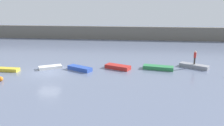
{
  "coord_description": "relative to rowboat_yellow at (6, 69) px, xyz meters",
  "views": [
    {
      "loc": [
        10.51,
        -25.06,
        8.16
      ],
      "look_at": [
        7.57,
        1.95,
        0.9
      ],
      "focal_mm": 36.33,
      "sensor_mm": 36.0,
      "label": 1
    }
  ],
  "objects": [
    {
      "name": "ground_plane",
      "position": [
        5.33,
        -0.1,
        -0.19
      ],
      "size": [
        120.0,
        120.0,
        0.0
      ],
      "primitive_type": "plane",
      "color": "slate"
    },
    {
      "name": "embankment_wall",
      "position": [
        5.33,
        26.3,
        1.28
      ],
      "size": [
        80.0,
        1.2,
        2.95
      ],
      "primitive_type": "cube",
      "color": "#666056",
      "rests_on": "ground_plane"
    },
    {
      "name": "rowboat_yellow",
      "position": [
        0.0,
        0.0,
        0.0
      ],
      "size": [
        3.17,
        1.04,
        0.39
      ],
      "primitive_type": "cube",
      "rotation": [
        0.0,
        0.0,
        -0.04
      ],
      "color": "gold",
      "rests_on": "ground_plane"
    },
    {
      "name": "rowboat_white",
      "position": [
        5.0,
        1.6,
        -0.01
      ],
      "size": [
        3.0,
        2.34,
        0.37
      ],
      "primitive_type": "cube",
      "rotation": [
        0.0,
        0.0,
        0.52
      ],
      "color": "white",
      "rests_on": "ground_plane"
    },
    {
      "name": "rowboat_blue",
      "position": [
        8.92,
        1.3,
        0.05
      ],
      "size": [
        3.36,
        2.43,
        0.48
      ],
      "primitive_type": "cube",
      "rotation": [
        0.0,
        0.0,
        -0.48
      ],
      "color": "#2B4CAD",
      "rests_on": "ground_plane"
    },
    {
      "name": "rowboat_red",
      "position": [
        13.57,
        2.47,
        0.05
      ],
      "size": [
        3.44,
        2.39,
        0.48
      ],
      "primitive_type": "cube",
      "rotation": [
        0.0,
        0.0,
        -0.4
      ],
      "color": "red",
      "rests_on": "ground_plane"
    },
    {
      "name": "rowboat_green",
      "position": [
        18.67,
        2.77,
        0.03
      ],
      "size": [
        3.88,
        1.84,
        0.46
      ],
      "primitive_type": "cube",
      "rotation": [
        0.0,
        0.0,
        -0.19
      ],
      "color": "#2D7F47",
      "rests_on": "ground_plane"
    },
    {
      "name": "rowboat_grey",
      "position": [
        23.34,
        3.99,
        0.04
      ],
      "size": [
        3.63,
        2.77,
        0.48
      ],
      "primitive_type": "cube",
      "rotation": [
        0.0,
        0.0,
        -0.54
      ],
      "color": "gray",
      "rests_on": "ground_plane"
    },
    {
      "name": "person_red_shirt",
      "position": [
        23.34,
        3.99,
        1.28
      ],
      "size": [
        0.32,
        0.32,
        1.78
      ],
      "color": "#38332D",
      "rests_on": "rowboat_grey"
    },
    {
      "name": "mooring_buoy",
      "position": [
        1.48,
        -3.62,
        0.06
      ],
      "size": [
        0.51,
        0.51,
        0.51
      ],
      "primitive_type": "sphere",
      "color": "orange",
      "rests_on": "ground_plane"
    }
  ]
}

